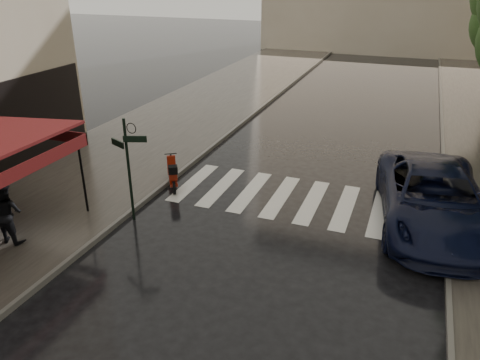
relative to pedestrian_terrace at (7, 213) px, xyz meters
The scene contains 9 objects.
ground 3.65m from the pedestrian_terrace, 10.44° to the right, with size 120.00×120.00×0.00m, color black.
sidewalk_near 11.44m from the pedestrian_terrace, 95.21° to the left, with size 6.00×60.00×0.12m, color #38332D.
curb_near 11.57m from the pedestrian_terrace, 79.94° to the left, with size 0.12×60.00×0.16m, color #595651.
curb_far 15.78m from the pedestrian_terrace, 46.15° to the left, with size 0.12×60.00×0.16m, color #595651.
crosswalk 8.43m from the pedestrian_terrace, 39.78° to the left, with size 7.85×3.20×0.01m.
signpost 3.39m from the pedestrian_terrace, 46.11° to the left, with size 1.17×0.29×3.10m.
pedestrian_terrace is the anchor object (origin of this frame).
scooter 5.29m from the pedestrian_terrace, 64.02° to the left, with size 0.94×1.37×1.03m.
parked_car 11.65m from the pedestrian_terrace, 26.11° to the left, with size 2.84×6.15×1.71m, color black.
Camera 1 is at (6.10, -7.27, 6.78)m, focal length 35.00 mm.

